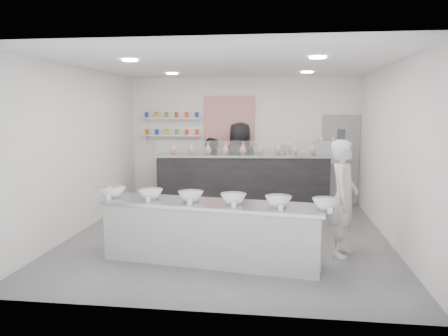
# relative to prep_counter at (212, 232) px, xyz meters

# --- Properties ---
(floor) EXTENTS (6.00, 6.00, 0.00)m
(floor) POSITION_rel_prep_counter_xyz_m (0.09, 1.38, -0.45)
(floor) COLOR #515156
(floor) RESTS_ON ground
(ceiling) EXTENTS (6.00, 6.00, 0.00)m
(ceiling) POSITION_rel_prep_counter_xyz_m (0.09, 1.38, 2.55)
(ceiling) COLOR white
(ceiling) RESTS_ON floor
(back_wall) EXTENTS (5.50, 0.00, 5.50)m
(back_wall) POSITION_rel_prep_counter_xyz_m (0.09, 4.38, 1.05)
(back_wall) COLOR white
(back_wall) RESTS_ON floor
(left_wall) EXTENTS (0.00, 6.00, 6.00)m
(left_wall) POSITION_rel_prep_counter_xyz_m (-2.66, 1.38, 1.05)
(left_wall) COLOR white
(left_wall) RESTS_ON floor
(right_wall) EXTENTS (0.00, 6.00, 6.00)m
(right_wall) POSITION_rel_prep_counter_xyz_m (2.84, 1.38, 1.05)
(right_wall) COLOR white
(right_wall) RESTS_ON floor
(back_door) EXTENTS (0.88, 0.04, 2.10)m
(back_door) POSITION_rel_prep_counter_xyz_m (2.39, 4.35, 0.60)
(back_door) COLOR gray
(back_door) RESTS_ON floor
(pattern_panel) EXTENTS (1.25, 0.03, 1.20)m
(pattern_panel) POSITION_rel_prep_counter_xyz_m (-0.26, 4.35, 1.50)
(pattern_panel) COLOR #BA283A
(pattern_panel) RESTS_ON back_wall
(jar_shelf_lower) EXTENTS (1.45, 0.22, 0.04)m
(jar_shelf_lower) POSITION_rel_prep_counter_xyz_m (-1.66, 4.28, 1.15)
(jar_shelf_lower) COLOR silver
(jar_shelf_lower) RESTS_ON back_wall
(jar_shelf_upper) EXTENTS (1.45, 0.22, 0.04)m
(jar_shelf_upper) POSITION_rel_prep_counter_xyz_m (-1.66, 4.28, 1.57)
(jar_shelf_upper) COLOR silver
(jar_shelf_upper) RESTS_ON back_wall
(preserve_jars) EXTENTS (1.45, 0.10, 0.56)m
(preserve_jars) POSITION_rel_prep_counter_xyz_m (-1.66, 4.26, 1.43)
(preserve_jars) COLOR #E14B00
(preserve_jars) RESTS_ON jar_shelf_lower
(downlight_0) EXTENTS (0.24, 0.24, 0.02)m
(downlight_0) POSITION_rel_prep_counter_xyz_m (-1.31, 0.38, 2.53)
(downlight_0) COLOR white
(downlight_0) RESTS_ON ceiling
(downlight_1) EXTENTS (0.24, 0.24, 0.02)m
(downlight_1) POSITION_rel_prep_counter_xyz_m (1.49, 0.38, 2.53)
(downlight_1) COLOR white
(downlight_1) RESTS_ON ceiling
(downlight_2) EXTENTS (0.24, 0.24, 0.02)m
(downlight_2) POSITION_rel_prep_counter_xyz_m (-1.31, 2.98, 2.53)
(downlight_2) COLOR white
(downlight_2) RESTS_ON ceiling
(downlight_3) EXTENTS (0.24, 0.24, 0.02)m
(downlight_3) POSITION_rel_prep_counter_xyz_m (1.49, 2.98, 2.53)
(downlight_3) COLOR white
(downlight_3) RESTS_ON ceiling
(prep_counter) EXTENTS (3.35, 1.20, 0.89)m
(prep_counter) POSITION_rel_prep_counter_xyz_m (0.00, 0.00, 0.00)
(prep_counter) COLOR #9C9C97
(prep_counter) RESTS_ON floor
(back_bar) EXTENTS (3.98, 1.06, 1.22)m
(back_bar) POSITION_rel_prep_counter_xyz_m (0.13, 3.75, 0.16)
(back_bar) COLOR black
(back_bar) RESTS_ON floor
(sneeze_guard) EXTENTS (3.86, 0.36, 0.33)m
(sneeze_guard) POSITION_rel_prep_counter_xyz_m (0.16, 3.41, 0.94)
(sneeze_guard) COLOR white
(sneeze_guard) RESTS_ON back_bar
(espresso_ledge) EXTENTS (1.39, 0.44, 1.03)m
(espresso_ledge) POSITION_rel_prep_counter_xyz_m (1.64, 4.16, 0.07)
(espresso_ledge) COLOR #9C9C97
(espresso_ledge) RESTS_ON floor
(espresso_machine) EXTENTS (0.61, 0.42, 0.47)m
(espresso_machine) POSITION_rel_prep_counter_xyz_m (2.06, 4.16, 0.82)
(espresso_machine) COLOR #93969E
(espresso_machine) RESTS_ON espresso_ledge
(cup_stacks) EXTENTS (0.28, 0.24, 0.37)m
(cup_stacks) POSITION_rel_prep_counter_xyz_m (1.09, 4.16, 0.77)
(cup_stacks) COLOR gray
(cup_stacks) RESTS_ON espresso_ledge
(prep_bowls) EXTENTS (3.66, 0.99, 0.15)m
(prep_bowls) POSITION_rel_prep_counter_xyz_m (0.00, 0.00, 0.52)
(prep_bowls) COLOR white
(prep_bowls) RESTS_ON prep_counter
(label_cards) EXTENTS (3.31, 0.04, 0.07)m
(label_cards) POSITION_rel_prep_counter_xyz_m (0.07, -0.50, 0.48)
(label_cards) COLOR white
(label_cards) RESTS_ON prep_counter
(cookie_bags) EXTENTS (3.36, 0.46, 0.28)m
(cookie_bags) POSITION_rel_prep_counter_xyz_m (0.13, 3.75, 0.91)
(cookie_bags) COLOR pink
(cookie_bags) RESTS_ON back_bar
(woman_prep) EXTENTS (0.59, 0.75, 1.79)m
(woman_prep) POSITION_rel_prep_counter_xyz_m (1.95, 0.54, 0.45)
(woman_prep) COLOR silver
(woman_prep) RESTS_ON floor
(staff_left) EXTENTS (0.91, 0.80, 1.56)m
(staff_left) POSITION_rel_prep_counter_xyz_m (-0.66, 4.00, 0.34)
(staff_left) COLOR black
(staff_left) RESTS_ON floor
(staff_right) EXTENTS (1.10, 0.91, 1.94)m
(staff_right) POSITION_rel_prep_counter_xyz_m (0.04, 4.00, 0.52)
(staff_right) COLOR black
(staff_right) RESTS_ON floor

